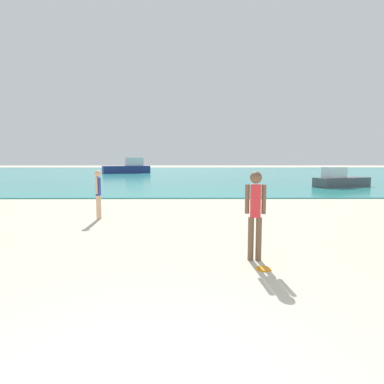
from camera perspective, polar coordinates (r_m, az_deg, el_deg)
The scene contains 6 objects.
water at distance 45.43m, azimuth -0.95°, elevation 3.46°, with size 160.00×60.00×0.06m, color teal.
person_standing at distance 6.11m, azimuth 11.25°, elevation -3.23°, with size 0.39×0.22×1.69m.
frisbee at distance 5.85m, azimuth 12.69°, elevation -13.27°, with size 0.26×0.26×0.03m, color orange.
person_distant at distance 10.62m, azimuth -16.43°, elevation 0.07°, with size 0.21×0.36×1.57m.
boat_near at distance 23.87m, azimuth 24.96°, elevation 1.96°, with size 4.17×2.64×1.35m.
boat_far at distance 44.52m, azimuth -11.36°, elevation 4.28°, with size 6.51×4.19×2.12m.
Camera 1 is at (0.44, -2.27, 1.91)m, focal length 29.82 mm.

